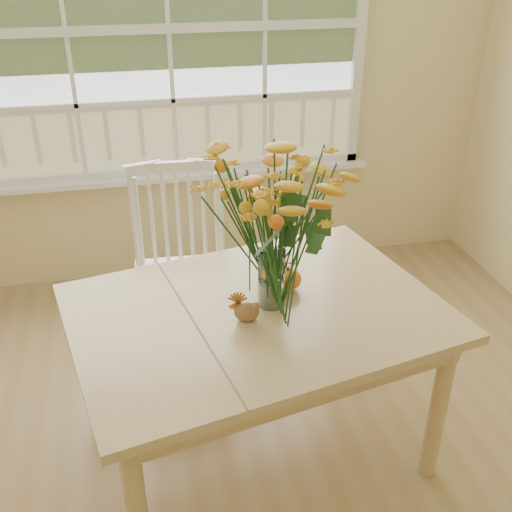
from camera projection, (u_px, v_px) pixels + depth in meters
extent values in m
cube|color=beige|center=(170.00, 64.00, 3.44)|extent=(4.00, 0.02, 2.70)
cube|color=silver|center=(168.00, 28.00, 3.33)|extent=(2.20, 0.00, 1.60)
cube|color=white|center=(179.00, 176.00, 3.70)|extent=(2.42, 0.12, 0.03)
cube|color=tan|center=(257.00, 313.00, 2.32)|extent=(1.57, 1.26, 0.04)
cube|color=tan|center=(257.00, 328.00, 2.35)|extent=(1.43, 1.12, 0.10)
cylinder|color=tan|center=(91.00, 368.00, 2.61)|extent=(0.07, 0.07, 0.71)
cylinder|color=tan|center=(438.00, 409.00, 2.38)|extent=(0.07, 0.07, 0.71)
cylinder|color=tan|center=(334.00, 305.00, 3.04)|extent=(0.07, 0.07, 0.71)
cube|color=white|center=(183.00, 282.00, 2.98)|extent=(0.50, 0.48, 0.05)
cube|color=white|center=(178.00, 217.00, 3.01)|extent=(0.48, 0.07, 0.54)
cylinder|color=white|center=(150.00, 348.00, 2.93)|extent=(0.04, 0.04, 0.47)
cylinder|color=white|center=(150.00, 309.00, 3.23)|extent=(0.04, 0.04, 0.47)
cylinder|color=white|center=(225.00, 341.00, 2.98)|extent=(0.04, 0.04, 0.47)
cylinder|color=white|center=(218.00, 303.00, 3.28)|extent=(0.04, 0.04, 0.47)
cylinder|color=white|center=(271.00, 277.00, 2.28)|extent=(0.10, 0.10, 0.24)
ellipsoid|color=#BE5216|center=(288.00, 280.00, 2.41)|extent=(0.11, 0.11, 0.09)
cylinder|color=#CCB78C|center=(247.00, 321.00, 2.22)|extent=(0.07, 0.07, 0.01)
ellipsoid|color=brown|center=(247.00, 312.00, 2.20)|extent=(0.11, 0.09, 0.08)
ellipsoid|color=#38160F|center=(273.00, 265.00, 2.53)|extent=(0.08, 0.08, 0.08)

